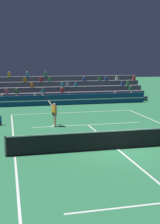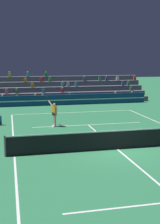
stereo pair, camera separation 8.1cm
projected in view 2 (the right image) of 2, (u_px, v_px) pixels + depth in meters
The scene contains 8 objects.
ground_plane at pixel (117, 149), 17.01m from camera, with size 120.00×120.00×0.00m, color #2D7A4C.
court_lines at pixel (117, 149), 17.01m from camera, with size 11.10×23.90×0.01m.
tennis_net at pixel (117, 140), 16.92m from camera, with size 12.00×0.10×1.10m.
sponsor_banner_wall at pixel (64, 100), 32.86m from camera, with size 18.00×0.26×1.10m.
bleacher_stand at pixel (59, 92), 36.43m from camera, with size 19.84×4.75×3.38m.
ball_kid_courtside at pixel (0, 121), 23.02m from camera, with size 0.30×0.36×0.84m.
tennis_player at pixel (54, 113), 22.46m from camera, with size 0.73×1.27×2.20m.
tennis_ball at pixel (67, 125), 22.89m from camera, with size 0.07×0.07×0.07m, color #C6DB33.
Camera 2 is at (-5.63, -15.55, 4.93)m, focal length 50.00 mm.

